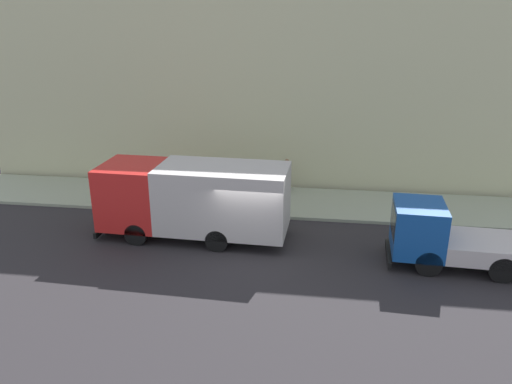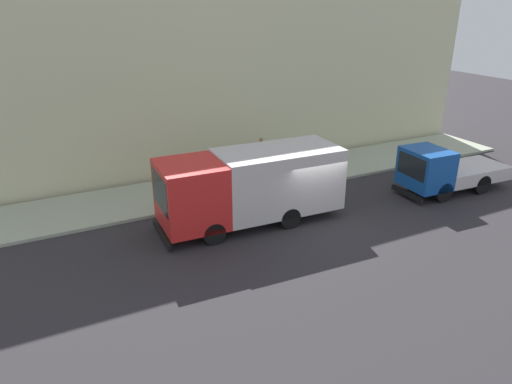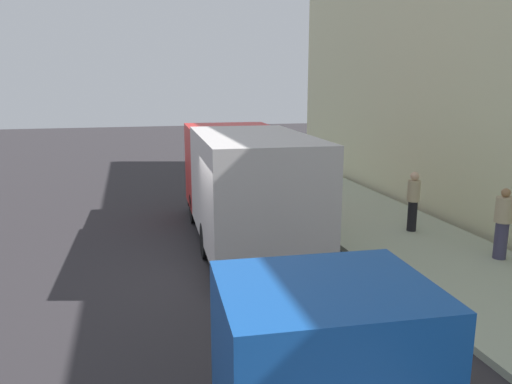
{
  "view_description": "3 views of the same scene",
  "coord_description": "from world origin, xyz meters",
  "px_view_note": "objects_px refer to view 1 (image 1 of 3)",
  "views": [
    {
      "loc": [
        -16.95,
        -2.55,
        8.52
      ],
      "look_at": [
        1.46,
        0.01,
        1.77
      ],
      "focal_mm": 35.08,
      "sensor_mm": 36.0,
      "label": 1
    },
    {
      "loc": [
        -14.77,
        9.97,
        8.49
      ],
      "look_at": [
        1.14,
        1.99,
        1.14
      ],
      "focal_mm": 32.87,
      "sensor_mm": 36.0,
      "label": 2
    },
    {
      "loc": [
        -2.02,
        -10.24,
        4.14
      ],
      "look_at": [
        1.26,
        2.83,
        1.21
      ],
      "focal_mm": 35.2,
      "sensor_mm": 36.0,
      "label": 3
    }
  ],
  "objects_px": {
    "pedestrian_walking": "(233,177)",
    "pedestrian_standing": "(287,175)",
    "traffic_cone_orange": "(148,197)",
    "large_utility_truck": "(194,197)",
    "small_flatbed_truck": "(451,238)"
  },
  "relations": [
    {
      "from": "traffic_cone_orange",
      "to": "pedestrian_standing",
      "type": "bearing_deg",
      "value": -67.07
    },
    {
      "from": "large_utility_truck",
      "to": "traffic_cone_orange",
      "type": "distance_m",
      "value": 4.21
    },
    {
      "from": "pedestrian_walking",
      "to": "traffic_cone_orange",
      "type": "height_order",
      "value": "pedestrian_walking"
    },
    {
      "from": "small_flatbed_truck",
      "to": "traffic_cone_orange",
      "type": "distance_m",
      "value": 13.07
    },
    {
      "from": "pedestrian_walking",
      "to": "traffic_cone_orange",
      "type": "distance_m",
      "value": 4.12
    },
    {
      "from": "small_flatbed_truck",
      "to": "pedestrian_standing",
      "type": "bearing_deg",
      "value": 46.91
    },
    {
      "from": "pedestrian_walking",
      "to": "pedestrian_standing",
      "type": "distance_m",
      "value": 2.63
    },
    {
      "from": "small_flatbed_truck",
      "to": "pedestrian_walking",
      "type": "height_order",
      "value": "small_flatbed_truck"
    },
    {
      "from": "large_utility_truck",
      "to": "pedestrian_standing",
      "type": "distance_m",
      "value": 6.29
    },
    {
      "from": "small_flatbed_truck",
      "to": "pedestrian_standing",
      "type": "height_order",
      "value": "small_flatbed_truck"
    },
    {
      "from": "large_utility_truck",
      "to": "pedestrian_standing",
      "type": "height_order",
      "value": "large_utility_truck"
    },
    {
      "from": "pedestrian_walking",
      "to": "pedestrian_standing",
      "type": "xyz_separation_m",
      "value": [
        0.78,
        -2.51,
        -0.01
      ]
    },
    {
      "from": "pedestrian_standing",
      "to": "pedestrian_walking",
      "type": "bearing_deg",
      "value": -176.29
    },
    {
      "from": "large_utility_truck",
      "to": "pedestrian_standing",
      "type": "bearing_deg",
      "value": -28.84
    },
    {
      "from": "large_utility_truck",
      "to": "pedestrian_standing",
      "type": "xyz_separation_m",
      "value": [
        5.37,
        -3.21,
        -0.65
      ]
    }
  ]
}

